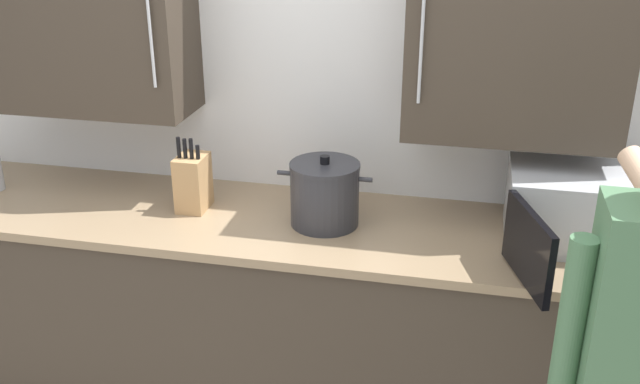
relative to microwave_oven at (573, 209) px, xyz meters
The scene contains 5 objects.
back_wall_tiled 1.15m from the microwave_oven, 164.88° to the left, with size 3.57×0.44×2.67m.
counter_unit 1.22m from the microwave_oven, behind, with size 3.26×0.68×0.94m.
microwave_oven is the anchor object (origin of this frame).
stock_pot 0.90m from the microwave_oven, behind, with size 0.36×0.26×0.27m.
knife_block 1.44m from the microwave_oven, behind, with size 0.11×0.15×0.30m.
Camera 1 is at (0.67, -1.71, 2.14)m, focal length 40.24 mm.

